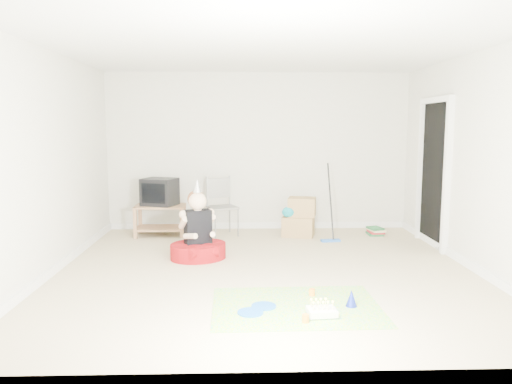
{
  "coord_description": "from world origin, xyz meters",
  "views": [
    {
      "loc": [
        -0.29,
        -5.82,
        1.73
      ],
      "look_at": [
        -0.1,
        0.4,
        0.9
      ],
      "focal_mm": 35.0,
      "sensor_mm": 36.0,
      "label": 1
    }
  ],
  "objects_px": {
    "folding_chair": "(223,207)",
    "birthday_cake": "(322,313)",
    "tv_stand": "(160,218)",
    "cardboard_boxes": "(299,218)",
    "seated_woman": "(198,241)",
    "crt_tv": "(160,192)"
  },
  "relations": [
    {
      "from": "folding_chair",
      "to": "seated_woman",
      "type": "bearing_deg",
      "value": -101.12
    },
    {
      "from": "seated_woman",
      "to": "birthday_cake",
      "type": "bearing_deg",
      "value": -57.74
    },
    {
      "from": "tv_stand",
      "to": "birthday_cake",
      "type": "height_order",
      "value": "tv_stand"
    },
    {
      "from": "folding_chair",
      "to": "crt_tv",
      "type": "bearing_deg",
      "value": 178.13
    },
    {
      "from": "cardboard_boxes",
      "to": "birthday_cake",
      "type": "distance_m",
      "value": 3.37
    },
    {
      "from": "tv_stand",
      "to": "folding_chair",
      "type": "relative_size",
      "value": 0.84
    },
    {
      "from": "birthday_cake",
      "to": "crt_tv",
      "type": "bearing_deg",
      "value": 120.06
    },
    {
      "from": "folding_chair",
      "to": "birthday_cake",
      "type": "relative_size",
      "value": 3.4
    },
    {
      "from": "cardboard_boxes",
      "to": "seated_woman",
      "type": "relative_size",
      "value": 0.58
    },
    {
      "from": "folding_chair",
      "to": "cardboard_boxes",
      "type": "height_order",
      "value": "folding_chair"
    },
    {
      "from": "crt_tv",
      "to": "folding_chair",
      "type": "height_order",
      "value": "folding_chair"
    },
    {
      "from": "tv_stand",
      "to": "birthday_cake",
      "type": "xyz_separation_m",
      "value": [
        2.01,
        -3.47,
        -0.25
      ]
    },
    {
      "from": "crt_tv",
      "to": "birthday_cake",
      "type": "xyz_separation_m",
      "value": [
        2.01,
        -3.47,
        -0.66
      ]
    },
    {
      "from": "cardboard_boxes",
      "to": "birthday_cake",
      "type": "relative_size",
      "value": 2.23
    },
    {
      "from": "tv_stand",
      "to": "folding_chair",
      "type": "height_order",
      "value": "folding_chair"
    },
    {
      "from": "crt_tv",
      "to": "seated_woman",
      "type": "height_order",
      "value": "seated_woman"
    },
    {
      "from": "seated_woman",
      "to": "tv_stand",
      "type": "bearing_deg",
      "value": 116.69
    },
    {
      "from": "seated_woman",
      "to": "birthday_cake",
      "type": "distance_m",
      "value": 2.43
    },
    {
      "from": "tv_stand",
      "to": "crt_tv",
      "type": "height_order",
      "value": "crt_tv"
    },
    {
      "from": "tv_stand",
      "to": "cardboard_boxes",
      "type": "xyz_separation_m",
      "value": [
        2.19,
        -0.12,
        0.01
      ]
    },
    {
      "from": "crt_tv",
      "to": "seated_woman",
      "type": "bearing_deg",
      "value": -43.29
    },
    {
      "from": "folding_chair",
      "to": "birthday_cake",
      "type": "height_order",
      "value": "folding_chair"
    }
  ]
}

